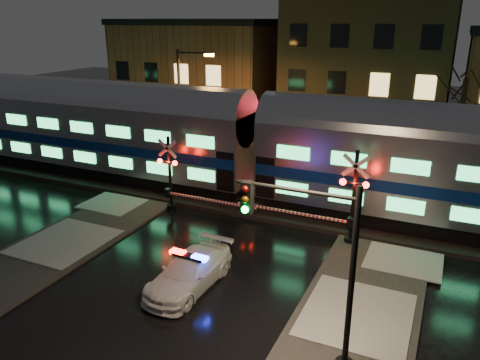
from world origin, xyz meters
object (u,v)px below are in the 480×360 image
police_car (189,272)px  streetlight (183,102)px  crossing_signal_left (175,182)px  traffic_light (319,272)px  crossing_signal_right (344,206)px

police_car → streetlight: size_ratio=0.57×
crossing_signal_left → streetlight: streetlight is taller
traffic_light → police_car: bearing=173.1°
police_car → crossing_signal_right: 7.52m
police_car → traffic_light: bearing=-17.7°
crossing_signal_left → streetlight: (-3.45, 6.70, 2.83)m
crossing_signal_right → traffic_light: (1.02, -7.98, 1.20)m
crossing_signal_left → crossing_signal_right: bearing=0.1°
crossing_signal_left → traffic_light: 12.65m
police_car → crossing_signal_right: size_ratio=0.72×
police_car → crossing_signal_left: crossing_signal_left is taller
streetlight → crossing_signal_left: bearing=-62.8°
crossing_signal_left → streetlight: 8.04m
traffic_light → streetlight: (-13.17, 14.67, 1.47)m
crossing_signal_right → streetlight: 14.12m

